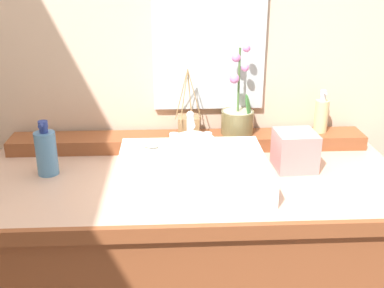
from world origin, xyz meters
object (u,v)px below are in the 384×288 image
sink_basin (193,172)px  potted_plant (238,116)px  lotion_bottle (46,152)px  tissue_box (295,150)px  soap_bar (152,144)px  soap_dispenser (321,115)px  reed_diffuser (188,125)px

sink_basin → potted_plant: size_ratio=1.40×
lotion_bottle → tissue_box: (0.81, 0.01, -0.01)m
sink_basin → lotion_bottle: sink_basin is taller
sink_basin → lotion_bottle: bearing=169.0°
sink_basin → lotion_bottle: size_ratio=2.55×
soap_bar → soap_dispenser: bearing=17.2°
lotion_bottle → potted_plant: bearing=18.2°
soap_dispenser → lotion_bottle: 0.98m
tissue_box → soap_bar: bearing=177.7°
potted_plant → lotion_bottle: (-0.65, -0.21, -0.04)m
sink_basin → reed_diffuser: bearing=90.6°
soap_dispenser → lotion_bottle: size_ratio=0.88×
lotion_bottle → tissue_box: 0.81m
sink_basin → soap_bar: 0.18m
soap_dispenser → lotion_bottle: (-0.96, -0.22, -0.04)m
sink_basin → reed_diffuser: reed_diffuser is taller
sink_basin → tissue_box: bearing=15.6°
soap_bar → potted_plant: (0.31, 0.19, 0.03)m
sink_basin → soap_dispenser: 0.58m
reed_diffuser → sink_basin: bearing=-89.4°
potted_plant → lotion_bottle: bearing=-161.8°
reed_diffuser → soap_dispenser: bearing=1.4°
reed_diffuser → lotion_bottle: size_ratio=1.35×
soap_bar → tissue_box: tissue_box is taller
soap_dispenser → reed_diffuser: (-0.49, -0.01, -0.03)m
tissue_box → lotion_bottle: bearing=-179.6°
potted_plant → tissue_box: (0.16, -0.21, -0.05)m
soap_dispenser → reed_diffuser: size_ratio=0.65×
sink_basin → tissue_box: size_ratio=3.54×
soap_bar → reed_diffuser: size_ratio=0.29×
soap_bar → lotion_bottle: (-0.34, -0.02, -0.01)m
potted_plant → reed_diffuser: size_ratio=1.35×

